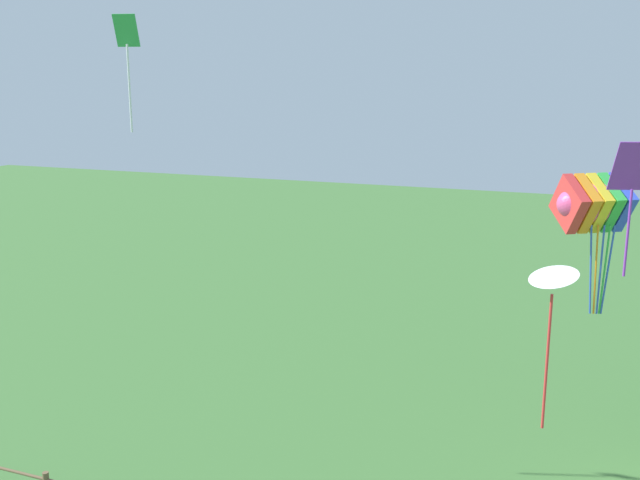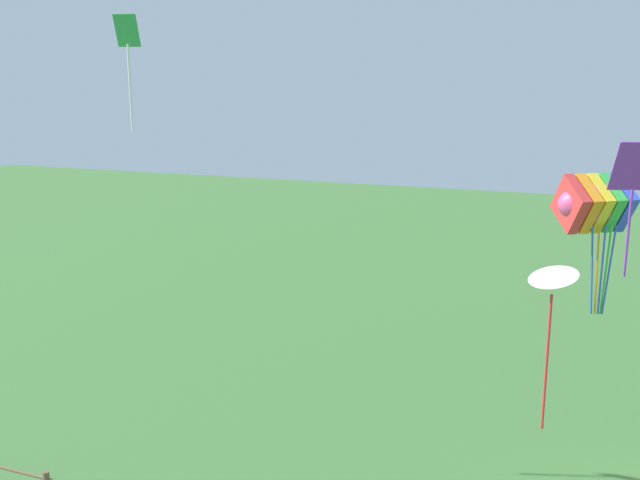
% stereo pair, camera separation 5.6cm
% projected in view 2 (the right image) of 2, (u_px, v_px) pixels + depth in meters
% --- Properties ---
extents(kite_rainbow_parafoil, '(2.80, 2.66, 4.24)m').
position_uv_depth(kite_rainbow_parafoil, '(594.00, 204.00, 20.86)').
color(kite_rainbow_parafoil, '#E54C8C').
extents(kite_green_diamond, '(0.59, 0.40, 2.67)m').
position_uv_depth(kite_green_diamond, '(128.00, 53.00, 16.44)').
color(kite_green_diamond, green).
extents(kite_purple_streamer, '(0.91, 0.75, 2.62)m').
position_uv_depth(kite_purple_streamer, '(633.00, 180.00, 13.40)').
color(kite_purple_streamer, purple).
extents(kite_white_delta, '(1.17, 1.17, 2.97)m').
position_uv_depth(kite_white_delta, '(552.00, 286.00, 12.08)').
color(kite_white_delta, white).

